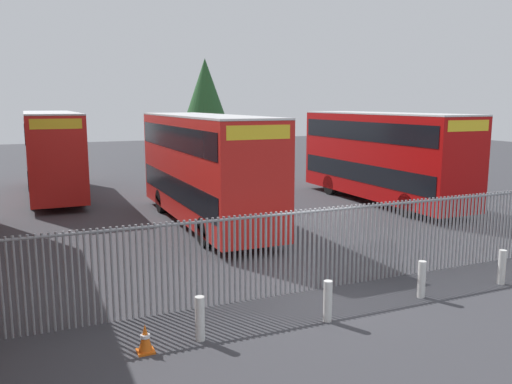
% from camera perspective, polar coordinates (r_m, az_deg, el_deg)
% --- Properties ---
extents(ground_plane, '(100.00, 100.00, 0.00)m').
position_cam_1_polar(ground_plane, '(21.33, -4.32, -3.66)').
color(ground_plane, '#3D3D42').
extents(palisade_fence, '(15.51, 0.14, 2.35)m').
position_cam_1_polar(palisade_fence, '(13.93, 6.33, -5.88)').
color(palisade_fence, gray).
rests_on(palisade_fence, ground).
extents(double_decker_bus_near_gate, '(2.54, 10.81, 4.42)m').
position_cam_1_polar(double_decker_bus_near_gate, '(21.31, -5.60, 2.93)').
color(double_decker_bus_near_gate, red).
rests_on(double_decker_bus_near_gate, ground).
extents(double_decker_bus_behind_fence_left, '(2.54, 10.81, 4.42)m').
position_cam_1_polar(double_decker_bus_behind_fence_left, '(26.66, 13.51, 4.05)').
color(double_decker_bus_behind_fence_left, '#B70C0C').
rests_on(double_decker_bus_behind_fence_left, ground).
extents(double_decker_bus_behind_fence_right, '(2.54, 10.81, 4.42)m').
position_cam_1_polar(double_decker_bus_behind_fence_right, '(29.73, -21.20, 4.21)').
color(double_decker_bus_behind_fence_right, red).
rests_on(double_decker_bus_behind_fence_right, ground).
extents(bollard_near_left, '(0.20, 0.20, 0.95)m').
position_cam_1_polar(bollard_near_left, '(11.28, -6.08, -13.45)').
color(bollard_near_left, silver).
rests_on(bollard_near_left, ground).
extents(bollard_center_front, '(0.20, 0.20, 0.95)m').
position_cam_1_polar(bollard_center_front, '(12.24, 7.76, -11.61)').
color(bollard_center_front, silver).
rests_on(bollard_center_front, ground).
extents(bollard_near_right, '(0.20, 0.20, 0.95)m').
position_cam_1_polar(bollard_near_right, '(14.16, 17.47, -8.99)').
color(bollard_near_right, silver).
rests_on(bollard_near_right, ground).
extents(bollard_far_right, '(0.20, 0.20, 0.95)m').
position_cam_1_polar(bollard_far_right, '(15.96, 25.05, -7.36)').
color(bollard_far_right, silver).
rests_on(bollard_far_right, ground).
extents(traffic_cone_near_kerb, '(0.34, 0.34, 0.59)m').
position_cam_1_polar(traffic_cone_near_kerb, '(11.02, -11.89, -15.25)').
color(traffic_cone_near_kerb, orange).
rests_on(traffic_cone_near_kerb, ground).
extents(tree_tall_back, '(4.25, 4.25, 8.44)m').
position_cam_1_polar(tree_tall_back, '(43.70, -5.50, 10.23)').
color(tree_tall_back, '#4C3823').
rests_on(tree_tall_back, ground).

